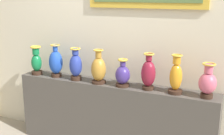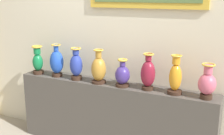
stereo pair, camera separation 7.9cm
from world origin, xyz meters
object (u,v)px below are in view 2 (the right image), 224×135
Objects in this scene: vase_indigo at (122,75)px; vase_burgundy at (148,74)px; vase_sapphire at (57,62)px; vase_amber at (175,77)px; vase_cobalt at (76,65)px; vase_ochre at (99,69)px; vase_emerald at (38,61)px; vase_rose at (207,83)px.

vase_burgundy is (0.28, 0.01, 0.05)m from vase_indigo.
vase_amber is (1.43, -0.00, -0.00)m from vase_sapphire.
vase_sapphire is 1.29× the size of vase_indigo.
vase_sapphire is 1.04× the size of vase_cobalt.
vase_sapphire is at bearing 178.41° from vase_ochre.
vase_ochre is at bearing -178.21° from vase_burgundy.
vase_amber is at bearing -0.09° from vase_sapphire.
vase_burgundy is at bearing 0.08° from vase_sapphire.
vase_burgundy is (1.42, 0.02, 0.01)m from vase_emerald.
vase_indigo is (0.29, 0.00, -0.03)m from vase_ochre.
vase_amber is at bearing -0.80° from vase_burgundy.
vase_cobalt is 0.95× the size of vase_amber.
vase_emerald is 1.42m from vase_burgundy.
vase_indigo is 0.79× the size of vase_burgundy.
vase_sapphire is 1.15m from vase_burgundy.
vase_sapphire is 0.58m from vase_ochre.
vase_sapphire is at bearing 179.78° from vase_rose.
vase_sapphire is 1.43m from vase_amber.
vase_cobalt is 1.10× the size of vase_rose.
vase_rose is at bearing 0.40° from vase_indigo.
vase_sapphire reaches higher than vase_rose.
vase_sapphire is 0.28m from vase_cobalt.
vase_ochre is at bearing -179.53° from vase_rose.
vase_emerald is 0.92× the size of vase_burgundy.
vase_cobalt is at bearing -179.43° from vase_amber.
vase_amber reaches higher than vase_burgundy.
vase_emerald is 1.17× the size of vase_indigo.
vase_cobalt reaches higher than vase_rose.
vase_emerald is 1.14m from vase_indigo.
vase_cobalt is 0.99× the size of vase_ochre.
vase_emerald is 0.90× the size of vase_amber.
vase_indigo is 0.28m from vase_burgundy.
vase_burgundy is 0.97× the size of vase_amber.
vase_emerald is 0.28m from vase_sapphire.
vase_indigo is 0.87m from vase_rose.
vase_burgundy is (0.57, 0.02, 0.01)m from vase_ochre.
vase_ochre is (0.58, -0.02, -0.02)m from vase_sapphire.
vase_amber reaches higher than vase_indigo.
vase_emerald is at bearing -179.96° from vase_cobalt.
vase_cobalt reaches higher than vase_emerald.
vase_burgundy reaches higher than vase_cobalt.
vase_rose is at bearing -0.80° from vase_burgundy.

